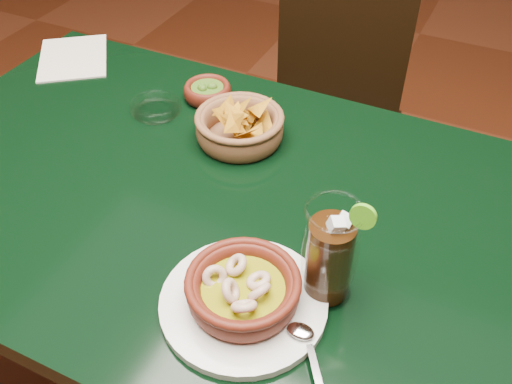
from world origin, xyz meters
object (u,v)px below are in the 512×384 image
at_px(chip_basket, 240,127).
at_px(shrimp_plate, 243,293).
at_px(cola_drink, 330,254).
at_px(dining_chair, 332,118).
at_px(dining_table, 196,225).

bearing_deg(chip_basket, shrimp_plate, -62.38).
bearing_deg(cola_drink, chip_basket, 135.49).
relative_size(dining_chair, shrimp_plate, 2.85).
distance_m(dining_table, dining_chair, 0.73).
height_order(dining_table, chip_basket, chip_basket).
bearing_deg(dining_chair, dining_table, -93.34).
height_order(dining_table, dining_chair, dining_chair).
distance_m(shrimp_plate, cola_drink, 0.14).
bearing_deg(dining_chair, chip_basket, -92.83).
bearing_deg(shrimp_plate, chip_basket, 117.62).
bearing_deg(dining_table, shrimp_plate, -43.67).
bearing_deg(shrimp_plate, cola_drink, 38.52).
bearing_deg(chip_basket, cola_drink, -44.51).
bearing_deg(shrimp_plate, dining_table, 136.33).
relative_size(dining_table, chip_basket, 5.76).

